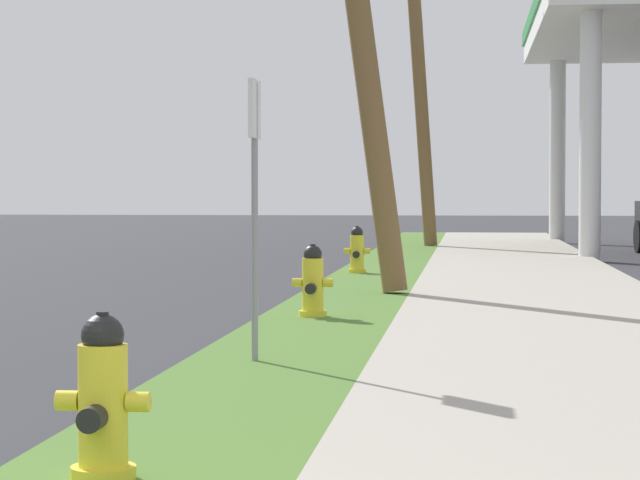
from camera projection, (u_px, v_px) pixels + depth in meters
name	position (u px, v px, depth m)	size (l,w,h in m)	color
fire_hydrant_nearest	(103.00, 407.00, 5.81)	(0.42, 0.38, 0.74)	yellow
fire_hydrant_second	(313.00, 285.00, 13.53)	(0.42, 0.38, 0.74)	yellow
fire_hydrant_third	(357.00, 252.00, 20.99)	(0.42, 0.37, 0.74)	yellow
utility_pole_background	(419.00, 68.00, 31.42)	(1.33, 1.31, 8.34)	brown
street_sign_post	(255.00, 160.00, 9.91)	(0.05, 0.36, 2.12)	gray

